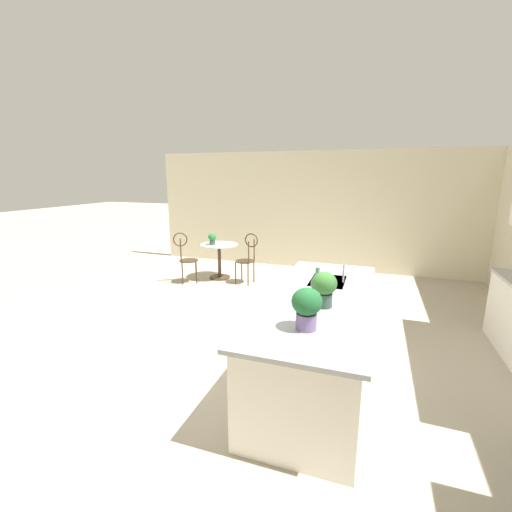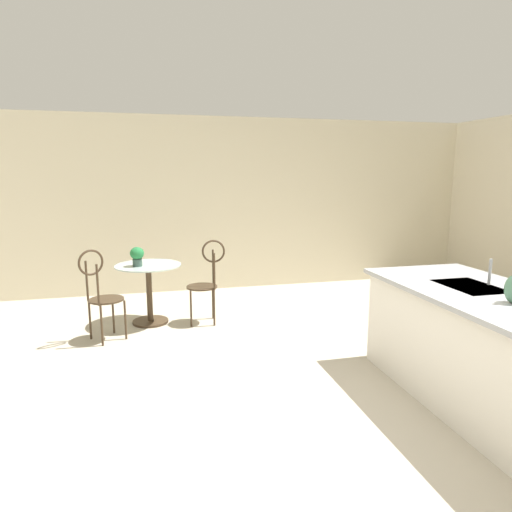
# 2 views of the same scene
# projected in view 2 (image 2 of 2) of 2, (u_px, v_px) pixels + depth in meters

# --- Properties ---
(ground_plane) EXTENTS (40.00, 40.00, 0.00)m
(ground_plane) POSITION_uv_depth(u_px,v_px,m) (387.00, 417.00, 3.45)
(ground_plane) COLOR #B2A893
(wall_left_window) EXTENTS (0.12, 7.80, 2.70)m
(wall_left_window) POSITION_uv_depth(u_px,v_px,m) (255.00, 204.00, 7.27)
(wall_left_window) COLOR beige
(wall_left_window) RESTS_ON ground
(bistro_table) EXTENTS (0.80, 0.80, 0.74)m
(bistro_table) POSITION_uv_depth(u_px,v_px,m) (149.00, 288.00, 5.55)
(bistro_table) COLOR #3D2D1E
(bistro_table) RESTS_ON ground
(chair_near_window) EXTENTS (0.52, 0.52, 1.04)m
(chair_near_window) POSITION_uv_depth(u_px,v_px,m) (101.00, 291.00, 4.93)
(chair_near_window) COLOR #3D2D1E
(chair_near_window) RESTS_ON ground
(chair_by_island) EXTENTS (0.41, 0.50, 1.04)m
(chair_by_island) POSITION_uv_depth(u_px,v_px,m) (206.00, 278.00, 5.54)
(chair_by_island) COLOR #3D2D1E
(chair_by_island) RESTS_ON ground
(sink_faucet) EXTENTS (0.02, 0.02, 0.22)m
(sink_faucet) POSITION_uv_depth(u_px,v_px,m) (490.00, 272.00, 3.74)
(sink_faucet) COLOR #B2B5BA
(sink_faucet) RESTS_ON kitchen_island
(potted_plant_on_table) EXTENTS (0.17, 0.17, 0.23)m
(potted_plant_on_table) POSITION_uv_depth(u_px,v_px,m) (137.00, 255.00, 5.38)
(potted_plant_on_table) COLOR #385147
(potted_plant_on_table) RESTS_ON bistro_table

